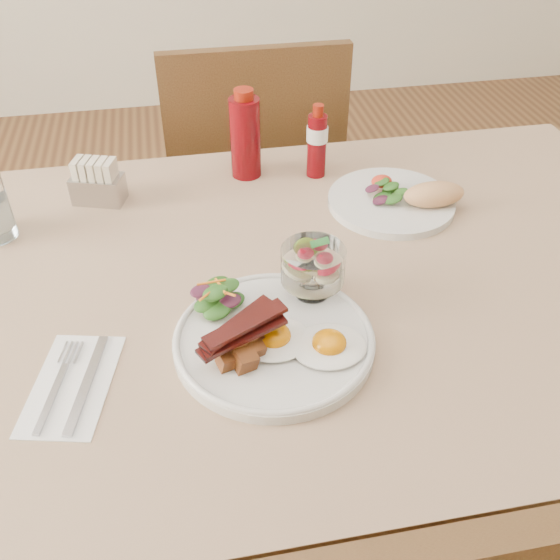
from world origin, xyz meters
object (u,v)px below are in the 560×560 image
at_px(chair_far, 252,188).
at_px(sugar_caddy, 97,184).
at_px(main_plate, 274,341).
at_px(table, 309,315).
at_px(ketchup_bottle, 245,136).
at_px(fruit_cup, 313,265).
at_px(second_plate, 401,199).
at_px(hot_sauce_bottle, 317,142).

bearing_deg(chair_far, sugar_caddy, -132.00).
bearing_deg(main_plate, sugar_caddy, 119.98).
xyz_separation_m(table, sugar_caddy, (-0.34, 0.29, 0.13)).
height_order(chair_far, main_plate, chair_far).
xyz_separation_m(chair_far, ketchup_bottle, (-0.05, -0.33, 0.31)).
distance_m(main_plate, fruit_cup, 0.13).
bearing_deg(main_plate, fruit_cup, 48.50).
relative_size(table, chair_far, 1.43).
bearing_deg(second_plate, main_plate, -133.20).
relative_size(chair_far, hot_sauce_bottle, 6.38).
relative_size(ketchup_bottle, hot_sauce_bottle, 1.20).
relative_size(fruit_cup, hot_sauce_bottle, 0.65).
relative_size(table, ketchup_bottle, 7.60).
relative_size(ketchup_bottle, sugar_caddy, 1.69).
height_order(chair_far, ketchup_bottle, chair_far).
distance_m(ketchup_bottle, hot_sauce_bottle, 0.14).
height_order(ketchup_bottle, sugar_caddy, ketchup_bottle).
height_order(fruit_cup, second_plate, fruit_cup).
bearing_deg(second_plate, ketchup_bottle, 146.88).
bearing_deg(chair_far, hot_sauce_bottle, -77.05).
relative_size(fruit_cup, ketchup_bottle, 0.54).
relative_size(main_plate, sugar_caddy, 2.70).
xyz_separation_m(fruit_cup, ketchup_bottle, (-0.04, 0.40, 0.01)).
height_order(main_plate, sugar_caddy, sugar_caddy).
bearing_deg(fruit_cup, table, 77.66).
distance_m(table, ketchup_bottle, 0.38).
bearing_deg(second_plate, hot_sauce_bottle, 131.35).
xyz_separation_m(main_plate, fruit_cup, (0.07, 0.08, 0.06)).
xyz_separation_m(second_plate, hot_sauce_bottle, (-0.13, 0.14, 0.05)).
height_order(ketchup_bottle, hot_sauce_bottle, ketchup_bottle).
height_order(second_plate, hot_sauce_bottle, hot_sauce_bottle).
relative_size(fruit_cup, second_plate, 0.39).
xyz_separation_m(second_plate, sugar_caddy, (-0.55, 0.12, 0.02)).
height_order(table, hot_sauce_bottle, hot_sauce_bottle).
height_order(table, chair_far, chair_far).
relative_size(table, fruit_cup, 14.01).
xyz_separation_m(chair_far, main_plate, (-0.09, -0.81, 0.24)).
distance_m(second_plate, sugar_caddy, 0.56).
relative_size(second_plate, ketchup_bottle, 1.37).
distance_m(chair_far, ketchup_bottle, 0.45).
xyz_separation_m(second_plate, ketchup_bottle, (-0.26, 0.17, 0.07)).
height_order(chair_far, second_plate, chair_far).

